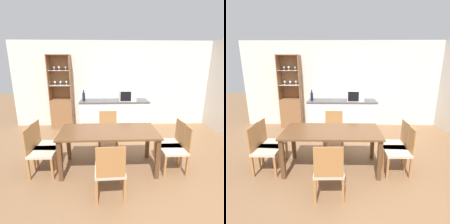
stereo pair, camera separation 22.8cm
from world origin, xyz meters
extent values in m
plane|color=brown|center=(0.00, 0.00, 0.00)|extent=(18.00, 18.00, 0.00)
cube|color=silver|center=(0.00, 2.63, 1.27)|extent=(6.80, 0.06, 2.55)
cube|color=white|center=(-0.38, 1.92, 0.45)|extent=(1.83, 0.56, 0.90)
cube|color=#4C4C51|center=(-0.38, 1.92, 0.92)|extent=(1.86, 0.59, 0.03)
cube|color=brown|center=(-1.92, 2.40, 0.44)|extent=(0.63, 0.39, 0.87)
cube|color=brown|center=(-1.92, 2.59, 1.51)|extent=(0.63, 0.02, 1.27)
cube|color=brown|center=(-2.23, 2.40, 1.51)|extent=(0.02, 0.39, 1.27)
cube|color=brown|center=(-1.61, 2.40, 1.51)|extent=(0.02, 0.39, 1.27)
cube|color=brown|center=(-1.92, 2.40, 2.13)|extent=(0.63, 0.39, 0.02)
cube|color=white|center=(-1.92, 2.40, 1.29)|extent=(0.58, 0.35, 0.01)
cube|color=white|center=(-1.92, 2.40, 1.71)|extent=(0.58, 0.35, 0.01)
cylinder|color=white|center=(-2.08, 2.41, 1.30)|extent=(0.04, 0.04, 0.01)
cylinder|color=white|center=(-2.08, 2.41, 1.33)|extent=(0.01, 0.01, 0.06)
sphere|color=white|center=(-2.08, 2.41, 1.38)|extent=(0.06, 0.06, 0.06)
cylinder|color=white|center=(-2.08, 2.45, 1.72)|extent=(0.04, 0.04, 0.01)
cylinder|color=white|center=(-2.08, 2.45, 1.75)|extent=(0.01, 0.01, 0.06)
sphere|color=white|center=(-2.08, 2.45, 1.80)|extent=(0.06, 0.06, 0.06)
cylinder|color=white|center=(-1.92, 2.41, 1.30)|extent=(0.04, 0.04, 0.01)
cylinder|color=white|center=(-1.92, 2.41, 1.33)|extent=(0.01, 0.01, 0.06)
sphere|color=white|center=(-1.92, 2.41, 1.38)|extent=(0.06, 0.06, 0.06)
cylinder|color=white|center=(-1.92, 2.36, 1.72)|extent=(0.04, 0.04, 0.01)
cylinder|color=white|center=(-1.92, 2.36, 1.75)|extent=(0.01, 0.01, 0.06)
sphere|color=white|center=(-1.92, 2.36, 1.80)|extent=(0.06, 0.06, 0.06)
cylinder|color=white|center=(-1.76, 2.45, 1.30)|extent=(0.04, 0.04, 0.01)
cylinder|color=white|center=(-1.76, 2.45, 1.33)|extent=(0.01, 0.01, 0.06)
sphere|color=white|center=(-1.76, 2.45, 1.38)|extent=(0.06, 0.06, 0.06)
cylinder|color=white|center=(-1.76, 2.45, 1.72)|extent=(0.04, 0.04, 0.01)
cylinder|color=white|center=(-1.76, 2.45, 1.75)|extent=(0.01, 0.01, 0.06)
sphere|color=white|center=(-1.76, 2.45, 1.80)|extent=(0.06, 0.06, 0.06)
cube|color=brown|center=(-0.58, 0.15, 0.72)|extent=(1.72, 0.81, 0.03)
cube|color=brown|center=(-1.37, -0.20, 0.35)|extent=(0.07, 0.07, 0.71)
cube|color=brown|center=(0.22, -0.20, 0.35)|extent=(0.07, 0.07, 0.71)
cube|color=brown|center=(-1.37, 0.49, 0.35)|extent=(0.07, 0.07, 0.71)
cube|color=brown|center=(0.22, 0.49, 0.35)|extent=(0.07, 0.07, 0.71)
cube|color=#C1B299|center=(0.57, 0.27, 0.40)|extent=(0.44, 0.44, 0.05)
cube|color=#A8703D|center=(0.77, 0.26, 0.64)|extent=(0.03, 0.39, 0.44)
cube|color=#A8703D|center=(0.37, 0.08, 0.19)|extent=(0.04, 0.04, 0.38)
cube|color=#A8703D|center=(0.38, 0.47, 0.19)|extent=(0.04, 0.04, 0.38)
cube|color=#A8703D|center=(0.75, 0.07, 0.19)|extent=(0.04, 0.04, 0.38)
cube|color=#A8703D|center=(0.77, 0.45, 0.19)|extent=(0.04, 0.04, 0.38)
cube|color=#C1B299|center=(-1.72, 0.27, 0.40)|extent=(0.44, 0.44, 0.05)
cube|color=#A8703D|center=(-1.92, 0.28, 0.64)|extent=(0.04, 0.39, 0.44)
cube|color=#A8703D|center=(-1.52, 0.45, 0.19)|extent=(0.04, 0.04, 0.38)
cube|color=#A8703D|center=(-1.53, 0.07, 0.19)|extent=(0.04, 0.04, 0.38)
cube|color=#A8703D|center=(-1.90, 0.47, 0.19)|extent=(0.04, 0.04, 0.38)
cube|color=#A8703D|center=(-1.92, 0.08, 0.19)|extent=(0.04, 0.04, 0.38)
cube|color=#C1B299|center=(-1.72, 0.02, 0.40)|extent=(0.43, 0.43, 0.05)
cube|color=#A8703D|center=(-1.92, 0.02, 0.64)|extent=(0.02, 0.39, 0.44)
cube|color=#A8703D|center=(-1.53, 0.22, 0.19)|extent=(0.04, 0.04, 0.38)
cube|color=#A8703D|center=(-1.52, -0.17, 0.19)|extent=(0.04, 0.04, 0.38)
cube|color=#A8703D|center=(-1.91, 0.22, 0.19)|extent=(0.04, 0.04, 0.38)
cube|color=#A8703D|center=(-1.91, -0.17, 0.19)|extent=(0.04, 0.04, 0.38)
cube|color=#C1B299|center=(-0.58, 0.84, 0.40)|extent=(0.43, 0.43, 0.05)
cube|color=#A8703D|center=(-0.57, 1.04, 0.64)|extent=(0.39, 0.02, 0.44)
cube|color=#A8703D|center=(-0.39, 0.64, 0.19)|extent=(0.04, 0.04, 0.38)
cube|color=#A8703D|center=(-0.77, 0.65, 0.19)|extent=(0.04, 0.04, 0.38)
cube|color=#A8703D|center=(-0.38, 1.03, 0.19)|extent=(0.04, 0.04, 0.38)
cube|color=#A8703D|center=(-0.77, 1.03, 0.19)|extent=(0.04, 0.04, 0.38)
cube|color=#C1B299|center=(0.57, 0.02, 0.40)|extent=(0.43, 0.43, 0.05)
cube|color=#A8703D|center=(0.77, 0.03, 0.64)|extent=(0.02, 0.39, 0.44)
cube|color=#A8703D|center=(0.37, -0.17, 0.19)|extent=(0.04, 0.04, 0.38)
cube|color=#A8703D|center=(0.37, 0.22, 0.19)|extent=(0.04, 0.04, 0.38)
cube|color=#A8703D|center=(0.76, -0.17, 0.19)|extent=(0.04, 0.04, 0.38)
cube|color=#A8703D|center=(0.76, 0.22, 0.19)|extent=(0.04, 0.04, 0.38)
cube|color=#C1B299|center=(-0.58, -0.54, 0.40)|extent=(0.44, 0.44, 0.05)
cube|color=#A8703D|center=(-0.57, -0.75, 0.64)|extent=(0.39, 0.03, 0.44)
cube|color=#A8703D|center=(-0.78, -0.36, 0.19)|extent=(0.04, 0.04, 0.38)
cube|color=#A8703D|center=(-0.39, -0.34, 0.19)|extent=(0.04, 0.04, 0.38)
cube|color=#A8703D|center=(-0.76, -0.74, 0.19)|extent=(0.04, 0.04, 0.38)
cube|color=#A8703D|center=(-0.38, -0.73, 0.19)|extent=(0.04, 0.04, 0.38)
cube|color=silver|center=(-0.03, 1.88, 1.07)|extent=(0.44, 0.37, 0.29)
cube|color=black|center=(-0.10, 1.70, 1.07)|extent=(0.28, 0.01, 0.25)
cylinder|color=#141E38|center=(-1.20, 1.84, 1.04)|extent=(0.07, 0.07, 0.22)
cylinder|color=#141E38|center=(-1.20, 1.84, 1.19)|extent=(0.03, 0.03, 0.08)
camera|label=1|loc=(-0.63, -2.76, 1.87)|focal=28.00mm
camera|label=2|loc=(-0.41, -2.76, 1.87)|focal=28.00mm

